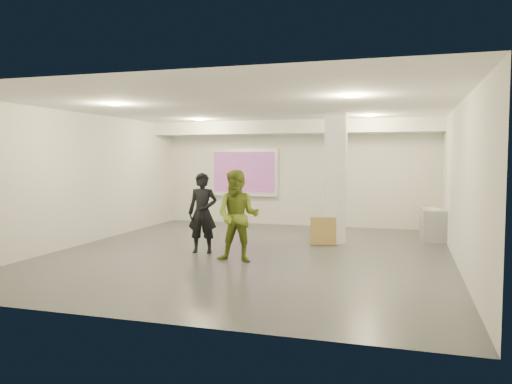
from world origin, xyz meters
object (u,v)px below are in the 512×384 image
(credenza, at_px, (433,224))
(man, at_px, (238,216))
(projection_screen, at_px, (244,173))
(woman, at_px, (203,213))
(column, at_px, (335,179))

(credenza, height_order, man, man)
(projection_screen, relative_size, credenza, 1.63)
(credenza, bearing_deg, woman, -148.96)
(credenza, relative_size, woman, 0.77)
(credenza, xyz_separation_m, woman, (-4.69, -3.15, 0.46))
(column, distance_m, credenza, 2.73)
(column, relative_size, projection_screen, 1.43)
(column, height_order, woman, column)
(column, distance_m, woman, 3.26)
(column, bearing_deg, woman, -140.63)
(credenza, relative_size, man, 0.74)
(column, xyz_separation_m, projection_screen, (-3.10, 2.65, 0.03))
(credenza, bearing_deg, man, -136.97)
(column, xyz_separation_m, man, (-1.47, -2.68, -0.62))
(man, bearing_deg, projection_screen, 103.21)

